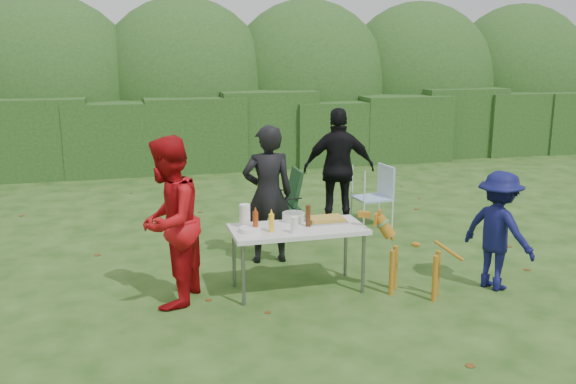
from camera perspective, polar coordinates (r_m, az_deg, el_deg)
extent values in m
plane|color=#1E4211|center=(6.76, -0.58, -10.05)|extent=(80.00, 80.00, 0.00)
cube|color=#23471C|center=(14.22, -8.79, 5.61)|extent=(22.00, 1.40, 1.70)
ellipsoid|color=#3D6628|center=(15.74, -9.57, 9.03)|extent=(20.00, 2.60, 3.20)
cube|color=silver|center=(6.81, 0.93, -3.50)|extent=(1.50, 0.70, 0.05)
cylinder|color=slate|center=(6.52, -4.20, -7.74)|extent=(0.04, 0.04, 0.69)
cylinder|color=slate|center=(6.89, 7.05, -6.65)|extent=(0.04, 0.04, 0.69)
cylinder|color=slate|center=(7.04, -5.08, -6.17)|extent=(0.04, 0.04, 0.69)
cylinder|color=slate|center=(7.38, 5.41, -5.25)|extent=(0.04, 0.04, 0.69)
imported|color=black|center=(7.70, -1.90, -0.23)|extent=(0.67, 0.46, 1.77)
imported|color=#AB0B11|center=(6.51, -11.12, -2.78)|extent=(0.99, 1.08, 1.81)
imported|color=black|center=(9.25, 4.78, 2.19)|extent=(1.15, 0.66, 1.84)
imported|color=#0E1046|center=(7.28, 19.07, -3.43)|extent=(0.81, 1.01, 1.36)
cube|color=#B7B7BA|center=(7.01, 3.55, -2.73)|extent=(0.45, 0.30, 0.02)
cube|color=gold|center=(7.01, 3.56, -2.51)|extent=(0.40, 0.26, 0.04)
cylinder|color=yellow|center=(6.60, -1.56, -2.92)|extent=(0.06, 0.06, 0.20)
cylinder|color=#A13511|center=(6.63, -3.06, -2.76)|extent=(0.06, 0.06, 0.22)
cylinder|color=#47230F|center=(6.80, 1.89, -2.25)|extent=(0.06, 0.06, 0.24)
cylinder|color=white|center=(6.78, -4.06, -2.24)|extent=(0.12, 0.12, 0.26)
cylinder|color=white|center=(6.55, 0.61, -3.12)|extent=(0.08, 0.08, 0.18)
cylinder|color=silver|center=(7.02, 0.51, -2.35)|extent=(0.26, 0.26, 0.10)
cylinder|color=white|center=(6.63, -3.58, -3.55)|extent=(0.24, 0.24, 0.05)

